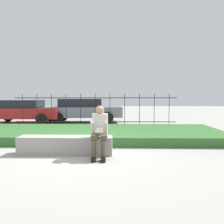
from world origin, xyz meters
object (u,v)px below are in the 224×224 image
Objects in this scene: stone_bench at (66,146)px; car_parked_center at (83,110)px; car_parked_left at (23,111)px; person_seated_reader at (100,129)px.

car_parked_center is (-0.67, 7.12, 0.53)m from stone_bench.
car_parked_center is 3.39m from car_parked_left.
person_seated_reader is at bearing -16.70° from stone_bench.
car_parked_left is at bearing 125.41° from person_seated_reader.
car_parked_center is at bearing 95.36° from stone_bench.
car_parked_center is (-1.57, 7.40, 0.05)m from person_seated_reader.
stone_bench is 7.80m from car_parked_left.
person_seated_reader reaches higher than stone_bench.
person_seated_reader is 7.56m from car_parked_center.
car_parked_center reaches higher than car_parked_left.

